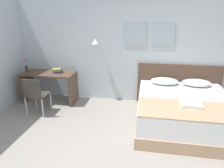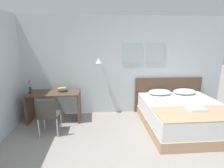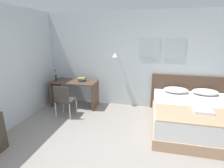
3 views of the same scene
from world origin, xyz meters
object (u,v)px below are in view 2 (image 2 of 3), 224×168
at_px(pillow_left, 160,92).
at_px(pillow_right, 185,92).
at_px(throw_blanket, 199,113).
at_px(folded_towel_near_foot, 196,109).
at_px(headboard, 168,94).
at_px(bed, 184,116).
at_px(desk, 54,101).
at_px(desk_chair, 48,114).
at_px(flower_vase, 30,88).
at_px(fruit_bowl, 63,90).

distance_m(pillow_left, pillow_right, 0.70).
xyz_separation_m(throw_blanket, folded_towel_near_foot, (0.01, 0.14, 0.04)).
bearing_deg(throw_blanket, headboard, 90.00).
relative_size(bed, desk, 1.53).
distance_m(desk_chair, flower_vase, 0.99).
bearing_deg(flower_vase, pillow_left, 2.37).
distance_m(throw_blanket, desk, 3.35).
relative_size(bed, flower_vase, 6.01).
distance_m(bed, flower_vase, 3.76).
distance_m(bed, folded_towel_near_foot, 0.56).
height_order(headboard, pillow_right, headboard).
relative_size(headboard, flower_vase, 5.88).
bearing_deg(desk_chair, fruit_bowl, 77.89).
bearing_deg(flower_vase, throw_blanket, -17.68).
bearing_deg(throw_blanket, fruit_bowl, 156.39).
bearing_deg(pillow_left, folded_towel_near_foot, -72.86).
distance_m(desk, fruit_bowl, 0.35).
bearing_deg(flower_vase, desk_chair, -50.41).
relative_size(fruit_bowl, flower_vase, 0.80).
height_order(bed, folded_towel_near_foot, folded_towel_near_foot).
xyz_separation_m(desk, fruit_bowl, (0.22, 0.06, 0.26)).
distance_m(folded_towel_near_foot, desk_chair, 3.11).
bearing_deg(pillow_right, desk_chair, -166.11).
xyz_separation_m(headboard, fruit_bowl, (-2.90, -0.31, 0.30)).
bearing_deg(headboard, desk_chair, -159.97).
xyz_separation_m(pillow_left, folded_towel_near_foot, (0.36, -1.17, -0.02)).
bearing_deg(desk, throw_blanket, -21.18).
bearing_deg(throw_blanket, flower_vase, 162.32).
height_order(throw_blanket, desk, desk).
xyz_separation_m(folded_towel_near_foot, desk_chair, (-3.09, 0.32, -0.14)).
xyz_separation_m(bed, pillow_right, (0.35, 0.74, 0.37)).
distance_m(desk, flower_vase, 0.64).
height_order(bed, desk_chair, desk_chair).
relative_size(headboard, pillow_left, 3.12).
distance_m(headboard, desk, 3.14).
bearing_deg(folded_towel_near_foot, throw_blanket, -95.07).
height_order(headboard, desk, headboard).
bearing_deg(flower_vase, bed, -9.29).
relative_size(pillow_right, desk_chair, 0.73).
xyz_separation_m(headboard, throw_blanket, (0.00, -1.58, 0.10)).
distance_m(headboard, folded_towel_near_foot, 1.45).
distance_m(headboard, pillow_left, 0.47).
bearing_deg(throw_blanket, desk, 158.82).
xyz_separation_m(bed, folded_towel_near_foot, (0.01, -0.43, 0.35)).
relative_size(desk, fruit_bowl, 4.92).
bearing_deg(desk_chair, throw_blanket, -8.47).
bearing_deg(folded_towel_near_foot, fruit_bowl, 158.78).
bearing_deg(flower_vase, headboard, 6.41).
height_order(pillow_right, desk, desk).
height_order(bed, pillow_left, pillow_left).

